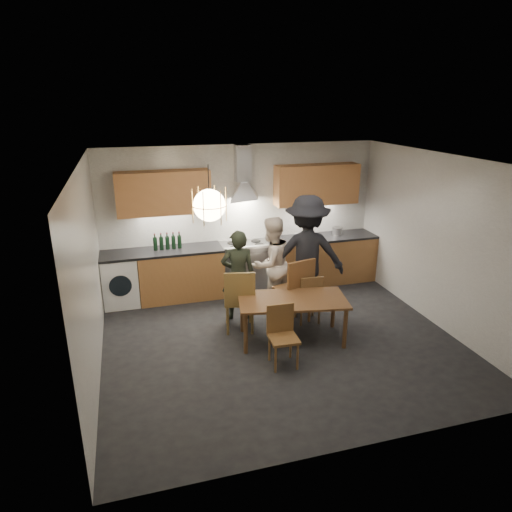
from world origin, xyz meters
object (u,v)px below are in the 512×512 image
object	(u,v)px
person_left	(238,275)
stock_pot	(337,231)
wine_bottles	(167,241)
chair_back_left	(239,297)
chair_front	(282,331)
person_mid	(271,264)
mixing_bowl	(305,237)
dining_table	(292,304)
person_right	(306,254)

from	to	relation	value
person_left	stock_pot	size ratio (longest dim) A/B	7.85
stock_pot	person_left	bearing A→B (deg)	-153.52
wine_bottles	stock_pot	bearing A→B (deg)	0.05
chair_back_left	chair_front	size ratio (longest dim) A/B	1.23
chair_back_left	wine_bottles	xyz separation A→B (m)	(-0.87, 1.56, 0.47)
person_mid	mixing_bowl	bearing A→B (deg)	-162.25
chair_back_left	mixing_bowl	bearing A→B (deg)	-126.97
chair_back_left	mixing_bowl	distance (m)	2.19
dining_table	person_left	world-z (taller)	person_left
dining_table	person_right	xyz separation A→B (m)	(0.57, 0.91, 0.39)
chair_back_left	wine_bottles	bearing A→B (deg)	-49.81
stock_pot	person_right	bearing A→B (deg)	-134.39
dining_table	chair_front	distance (m)	0.64
mixing_bowl	stock_pot	world-z (taller)	stock_pot
chair_front	stock_pot	distance (m)	3.25
person_left	person_mid	distance (m)	0.63
stock_pot	wine_bottles	distance (m)	3.18
wine_bottles	person_right	bearing A→B (deg)	-27.40
chair_back_left	mixing_bowl	size ratio (longest dim) A/B	2.88
chair_front	wine_bottles	size ratio (longest dim) A/B	1.69
dining_table	mixing_bowl	world-z (taller)	mixing_bowl
mixing_bowl	wine_bottles	xyz separation A→B (m)	(-2.47, 0.11, 0.10)
person_right	chair_back_left	bearing A→B (deg)	34.86
person_mid	stock_pot	bearing A→B (deg)	-174.06
person_right	stock_pot	xyz separation A→B (m)	(1.07, 1.09, 0.00)
chair_front	person_left	distance (m)	1.47
person_left	wine_bottles	xyz separation A→B (m)	(-0.96, 1.10, 0.31)
person_left	person_mid	bearing A→B (deg)	-153.18
dining_table	mixing_bowl	size ratio (longest dim) A/B	4.75
person_left	wine_bottles	world-z (taller)	person_left
person_mid	mixing_bowl	world-z (taller)	person_mid
dining_table	stock_pot	bearing A→B (deg)	60.89
chair_front	stock_pot	xyz separation A→B (m)	(1.98, 2.53, 0.50)
person_left	person_right	size ratio (longest dim) A/B	0.76
person_left	person_right	distance (m)	1.17
dining_table	wine_bottles	xyz separation A→B (m)	(-1.54, 2.00, 0.47)
person_mid	wine_bottles	size ratio (longest dim) A/B	3.29
chair_back_left	stock_pot	bearing A→B (deg)	-134.94
person_left	person_mid	size ratio (longest dim) A/B	0.93
chair_back_left	person_left	bearing A→B (deg)	-90.70
mixing_bowl	person_mid	bearing A→B (deg)	-138.69
dining_table	person_mid	xyz separation A→B (m)	(0.03, 1.09, 0.22)
person_left	person_right	xyz separation A→B (m)	(1.14, 0.01, 0.23)
person_right	wine_bottles	size ratio (longest dim) A/B	4.03
chair_front	stock_pot	size ratio (longest dim) A/B	4.36
dining_table	stock_pot	distance (m)	2.62
dining_table	mixing_bowl	bearing A→B (deg)	73.84
person_mid	wine_bottles	bearing A→B (deg)	-53.65
dining_table	person_mid	distance (m)	1.11
person_mid	wine_bottles	distance (m)	1.83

